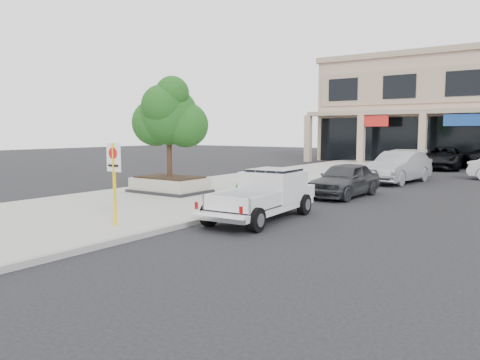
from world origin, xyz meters
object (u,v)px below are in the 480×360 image
at_px(planter, 170,185).
at_px(pickup_truck, 260,195).
at_px(curb_car_c, 400,164).
at_px(curb_car_a, 344,180).
at_px(curb_car_b, 398,167).
at_px(curb_car_d, 443,158).
at_px(planter_tree, 174,116).
at_px(no_parking_sign, 114,173).

distance_m(planter, pickup_truck, 6.66).
relative_size(pickup_truck, curb_car_c, 0.86).
distance_m(curb_car_a, curb_car_b, 6.71).
xyz_separation_m(curb_car_c, curb_car_d, (0.74, 8.00, -0.01)).
distance_m(pickup_truck, curb_car_c, 16.10).
relative_size(pickup_truck, curb_car_d, 0.84).
bearing_deg(planter_tree, curb_car_c, 67.23).
bearing_deg(curb_car_a, curb_car_d, 92.27).
xyz_separation_m(curb_car_b, curb_car_d, (-0.03, 10.93, -0.02)).
height_order(planter_tree, curb_car_a, planter_tree).
xyz_separation_m(planter_tree, curb_car_d, (6.40, 21.50, -2.60)).
distance_m(planter_tree, curb_car_b, 12.64).
distance_m(curb_car_b, curb_car_c, 3.03).
bearing_deg(curb_car_d, planter, -109.80).
xyz_separation_m(curb_car_a, curb_car_c, (-0.49, 9.64, 0.10)).
xyz_separation_m(planter_tree, curb_car_a, (6.16, 3.87, -2.68)).
height_order(no_parking_sign, pickup_truck, no_parking_sign).
height_order(curb_car_a, curb_car_c, curb_car_c).
bearing_deg(curb_car_c, pickup_truck, -91.00).
distance_m(planter, curb_car_d, 22.63).
bearing_deg(planter, planter_tree, 48.97).
xyz_separation_m(planter, curb_car_b, (6.57, 10.73, 0.36)).
distance_m(pickup_truck, curb_car_a, 6.45).
xyz_separation_m(curb_car_a, curb_car_d, (0.25, 17.64, 0.09)).
relative_size(no_parking_sign, curb_car_d, 0.39).
bearing_deg(planter_tree, curb_car_d, 73.42).
bearing_deg(no_parking_sign, curb_car_a, 76.04).
bearing_deg(curb_car_c, planter_tree, -115.16).
relative_size(planter, curb_car_a, 0.75).
distance_m(planter, curb_car_a, 7.47).
bearing_deg(curb_car_b, planter, -114.45).
distance_m(planter_tree, no_parking_sign, 7.48).
bearing_deg(planter, curb_car_c, 66.98).
distance_m(curb_car_b, curb_car_d, 10.93).
xyz_separation_m(planter_tree, no_parking_sign, (3.63, -6.29, -1.78)).
distance_m(no_parking_sign, curb_car_a, 10.51).
height_order(pickup_truck, curb_car_d, curb_car_d).
relative_size(pickup_truck, curb_car_a, 1.15).
bearing_deg(pickup_truck, planter_tree, 153.50).
bearing_deg(planter, curb_car_d, 73.20).
xyz_separation_m(planter, no_parking_sign, (3.77, -6.14, 1.16)).
bearing_deg(no_parking_sign, planter_tree, 120.00).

